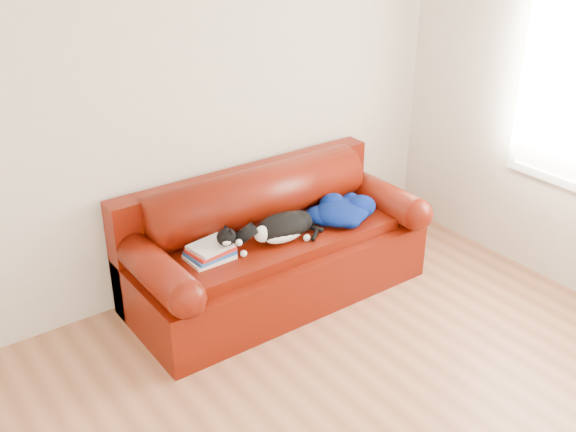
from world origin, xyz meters
The scene contains 6 objects.
room_shell centered at (0.12, 0.02, 1.67)m, with size 4.52×4.02×2.61m.
sofa_base centered at (0.47, 1.49, 0.24)m, with size 2.10×0.90×0.50m.
sofa_back centered at (0.47, 1.74, 0.54)m, with size 2.10×1.01×0.88m.
book_stack centered at (-0.08, 1.44, 0.55)m, with size 0.29×0.24×0.10m.
cat centered at (0.44, 1.38, 0.59)m, with size 0.62×0.28×0.23m.
blanket centered at (0.97, 1.38, 0.57)m, with size 0.56×0.45×0.16m.
Camera 1 is at (-1.89, -1.91, 2.68)m, focal length 42.00 mm.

